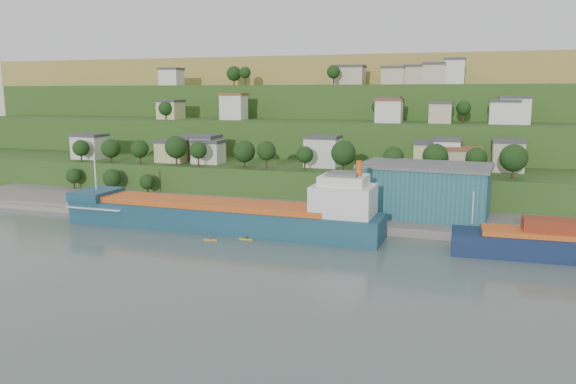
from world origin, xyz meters
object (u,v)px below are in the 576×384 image
at_px(caravan, 91,197).
at_px(warehouse, 425,189).
at_px(cargo_ship_near, 230,217).
at_px(kayak_orange, 210,239).

bearing_deg(caravan, warehouse, 28.30).
xyz_separation_m(cargo_ship_near, kayak_orange, (-0.38, -9.76, -2.94)).
bearing_deg(kayak_orange, cargo_ship_near, 76.59).
relative_size(caravan, kayak_orange, 1.87).
bearing_deg(caravan, kayak_orange, -2.40).
height_order(cargo_ship_near, kayak_orange, cargo_ship_near).
bearing_deg(cargo_ship_near, kayak_orange, -90.99).
bearing_deg(warehouse, cargo_ship_near, -148.01).
relative_size(cargo_ship_near, warehouse, 2.38).
distance_m(cargo_ship_near, caravan, 52.50).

